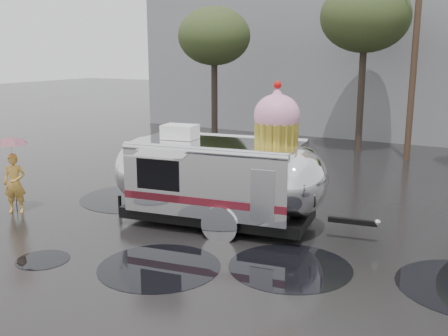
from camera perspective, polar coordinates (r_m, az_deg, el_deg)
The scene contains 10 objects.
ground at distance 13.20m, azimuth -3.37°, elevation -8.83°, with size 120.00×120.00×0.00m, color black.
puddles at distance 13.66m, azimuth 0.18°, elevation -8.03°, with size 13.69×7.62×0.01m.
grey_building at distance 35.96m, azimuth 12.50°, elevation 15.08°, with size 22.00×12.00×13.00m, color slate.
utility_pole at distance 24.66m, azimuth 20.03°, elevation 11.46°, with size 1.60×0.28×9.00m.
tree_left at distance 27.03m, azimuth -1.07°, elevation 14.09°, with size 3.64×3.64×6.95m.
tree_mid at distance 26.21m, azimuth 15.13°, elevation 15.58°, with size 4.20×4.20×8.03m.
barricade_row at distance 24.06m, azimuth -1.71°, elevation 2.38°, with size 4.30×0.80×1.00m.
airstream_trailer at distance 14.56m, azimuth -0.34°, elevation -0.73°, with size 7.64×3.63×4.15m.
person_left at distance 17.05m, azimuth -21.82°, elevation -1.55°, with size 0.65×0.44×1.81m, color gold.
umbrella_pink at distance 16.84m, azimuth -22.11°, elevation 1.91°, with size 1.19×1.19×2.36m.
Camera 1 is at (6.68, -10.30, 4.85)m, focal length 42.00 mm.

